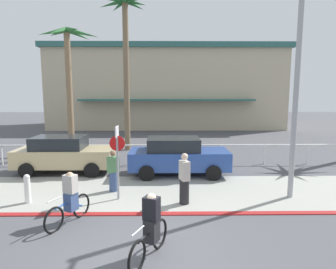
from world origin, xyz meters
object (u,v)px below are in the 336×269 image
object	(u,v)px
bollard_0	(27,188)
cyclist_black_1	(151,228)
palm_tree_2	(126,40)
car_blue_2	(178,156)
stop_sign_bike_lane	(117,152)
streetlight_curb	(300,74)
pedestrian_0	(113,173)
car_tan_1	(64,154)
cyclist_blue_0	(70,199)
palm_tree_1	(69,60)
pedestrian_1	(184,181)

from	to	relation	value
bollard_0	cyclist_black_1	bearing A→B (deg)	-37.66
palm_tree_2	car_blue_2	distance (m)	8.93
stop_sign_bike_lane	palm_tree_2	size ratio (longest dim) A/B	0.27
streetlight_curb	pedestrian_0	xyz separation A→B (m)	(-6.36, 0.94, -3.57)
stop_sign_bike_lane	car_blue_2	size ratio (longest dim) A/B	0.58
streetlight_curb	car_tan_1	bearing A→B (deg)	158.12
bollard_0	car_blue_2	xyz separation A→B (m)	(5.17, 3.36, 0.35)
car_blue_2	cyclist_blue_0	size ratio (longest dim) A/B	2.61
cyclist_blue_0	palm_tree_1	bearing A→B (deg)	106.84
cyclist_blue_0	cyclist_black_1	distance (m)	2.97
streetlight_curb	cyclist_blue_0	distance (m)	8.16
palm_tree_1	bollard_0	bearing A→B (deg)	-82.21
cyclist_black_1	pedestrian_0	distance (m)	4.73
bollard_0	streetlight_curb	distance (m)	9.78
car_tan_1	palm_tree_2	bearing A→B (deg)	67.13
palm_tree_1	pedestrian_1	bearing A→B (deg)	-53.96
palm_tree_1	car_blue_2	bearing A→B (deg)	-39.91
streetlight_curb	pedestrian_1	bearing A→B (deg)	-174.61
bollard_0	cyclist_blue_0	xyz separation A→B (m)	(1.89, -1.49, 0.18)
car_tan_1	cyclist_black_1	xyz separation A→B (m)	(4.32, -7.16, -0.18)
cyclist_black_1	pedestrian_1	size ratio (longest dim) A/B	0.98
cyclist_blue_0	pedestrian_0	bearing A→B (deg)	73.74
stop_sign_bike_lane	cyclist_black_1	distance (m)	3.95
stop_sign_bike_lane	pedestrian_1	distance (m)	2.46
palm_tree_2	pedestrian_1	bearing A→B (deg)	-72.16
bollard_0	cyclist_black_1	world-z (taller)	cyclist_black_1
streetlight_curb	car_blue_2	xyz separation A→B (m)	(-3.85, 3.14, -3.41)
car_blue_2	palm_tree_1	bearing A→B (deg)	140.09
pedestrian_0	pedestrian_1	size ratio (longest dim) A/B	0.90
car_blue_2	cyclist_blue_0	distance (m)	5.86
streetlight_curb	cyclist_black_1	xyz separation A→B (m)	(-4.76, -3.51, -3.58)
car_blue_2	pedestrian_1	bearing A→B (deg)	-89.01
palm_tree_1	car_tan_1	bearing A→B (deg)	-76.84
streetlight_curb	palm_tree_2	xyz separation A→B (m)	(-6.81, 9.03, 2.63)
cyclist_blue_0	pedestrian_0	distance (m)	2.76
bollard_0	streetlight_curb	world-z (taller)	streetlight_curb
palm_tree_2	cyclist_blue_0	bearing A→B (deg)	-91.68
car_blue_2	palm_tree_2	bearing A→B (deg)	116.71
palm_tree_2	pedestrian_0	distance (m)	10.20
pedestrian_0	pedestrian_1	world-z (taller)	pedestrian_1
car_blue_2	pedestrian_0	size ratio (longest dim) A/B	2.83
car_tan_1	pedestrian_0	distance (m)	3.85
cyclist_blue_0	cyclist_black_1	bearing A→B (deg)	-37.18
car_tan_1	car_blue_2	distance (m)	5.25
stop_sign_bike_lane	car_blue_2	world-z (taller)	stop_sign_bike_lane
car_blue_2	pedestrian_1	xyz separation A→B (m)	(0.06, -3.50, -0.07)
bollard_0	pedestrian_1	size ratio (longest dim) A/B	0.58
palm_tree_1	palm_tree_2	size ratio (longest dim) A/B	0.80
palm_tree_2	cyclist_black_1	xyz separation A→B (m)	(2.05, -12.54, -6.21)
cyclist_black_1	pedestrian_0	xyz separation A→B (m)	(-1.60, 4.45, 0.02)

